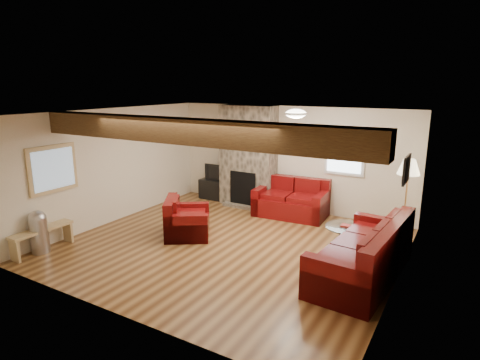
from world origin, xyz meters
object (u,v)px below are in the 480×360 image
object	(u,v)px
loveseat	(291,198)
armchair_red	(187,217)
television	(219,172)
floor_lamp	(409,172)
sofa_three	(363,249)
tv_cabinet	(219,190)
coffee_table	(347,236)

from	to	relation	value
loveseat	armchair_red	bearing A→B (deg)	-124.59
television	floor_lamp	distance (m)	4.79
sofa_three	armchair_red	xyz separation A→B (m)	(-3.49, 0.03, -0.08)
sofa_three	tv_cabinet	xyz separation A→B (m)	(-4.38, 2.54, -0.21)
loveseat	tv_cabinet	size ratio (longest dim) A/B	1.56
tv_cabinet	television	distance (m)	0.48
sofa_three	armchair_red	size ratio (longest dim) A/B	2.50
sofa_three	coffee_table	distance (m)	1.25
coffee_table	floor_lamp	bearing A→B (deg)	43.82
floor_lamp	armchair_red	bearing A→B (deg)	-153.60
armchair_red	television	bearing A→B (deg)	-13.46
loveseat	coffee_table	size ratio (longest dim) A/B	1.99
coffee_table	sofa_three	bearing A→B (deg)	-63.37
armchair_red	floor_lamp	bearing A→B (deg)	-96.63
sofa_three	armchair_red	bearing A→B (deg)	-86.25
loveseat	coffee_table	xyz separation A→B (m)	(1.64, -1.15, -0.23)
television	sofa_three	bearing A→B (deg)	-30.13
tv_cabinet	sofa_three	bearing A→B (deg)	-30.13
armchair_red	television	world-z (taller)	television
sofa_three	tv_cabinet	world-z (taller)	sofa_three
armchair_red	tv_cabinet	distance (m)	2.67
sofa_three	coffee_table	size ratio (longest dim) A/B	2.95
loveseat	tv_cabinet	distance (m)	2.22
television	floor_lamp	world-z (taller)	floor_lamp
loveseat	coffee_table	distance (m)	2.02
floor_lamp	tv_cabinet	bearing A→B (deg)	172.47
sofa_three	coffee_table	bearing A→B (deg)	-149.12
coffee_table	television	distance (m)	4.14
loveseat	television	distance (m)	2.24
armchair_red	floor_lamp	world-z (taller)	floor_lamp
sofa_three	loveseat	distance (m)	3.13
coffee_table	floor_lamp	distance (m)	1.69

